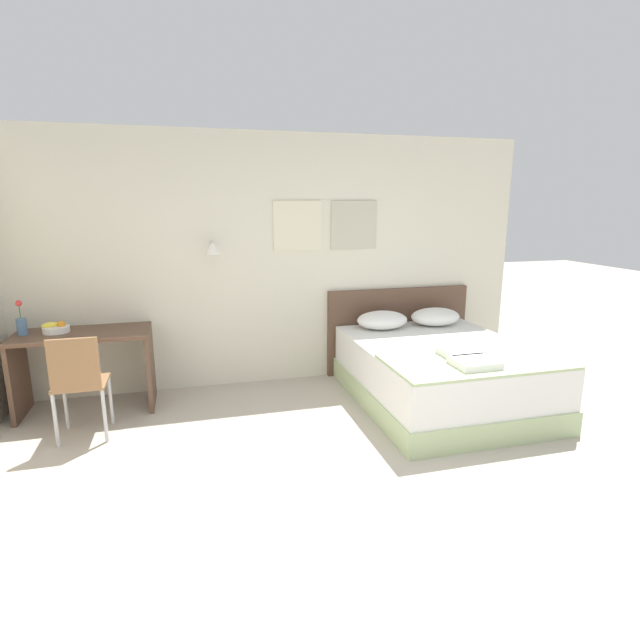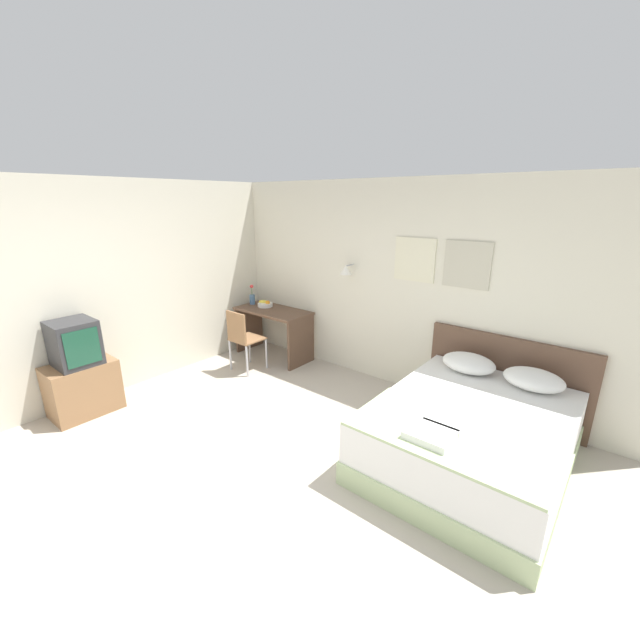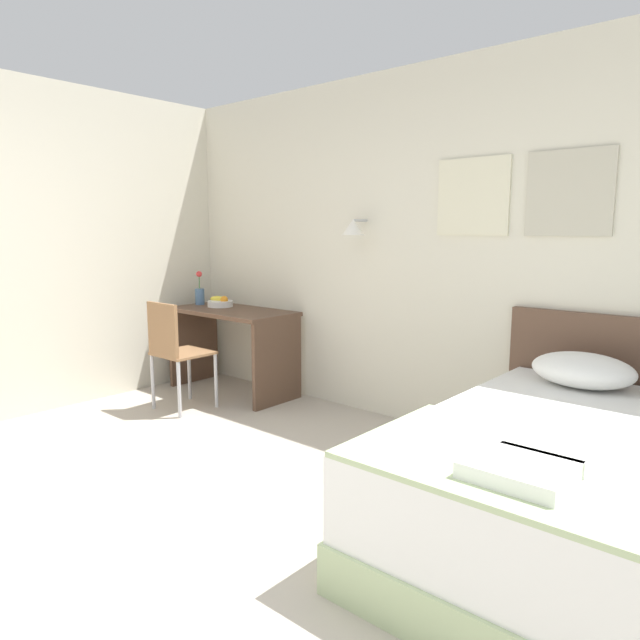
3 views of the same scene
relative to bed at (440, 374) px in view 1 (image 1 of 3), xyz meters
name	(u,v)px [view 1 (image 1 of 3)]	position (x,y,z in m)	size (l,w,h in m)	color
ground_plane	(341,529)	(-1.54, -1.65, -0.29)	(24.00, 24.00, 0.00)	#B2A899
wall_back	(266,261)	(-1.53, 1.10, 1.04)	(5.84, 0.31, 2.65)	beige
bed	(440,374)	(0.00, 0.00, 0.00)	(1.59, 2.01, 0.59)	#B2C693
headboard	(398,330)	(0.00, 1.04, 0.20)	(1.71, 0.06, 0.98)	brown
pillow_left	(382,320)	(-0.32, 0.75, 0.40)	(0.56, 0.42, 0.19)	white
pillow_right	(435,317)	(0.32, 0.75, 0.40)	(0.56, 0.42, 0.19)	white
throw_blanket	(475,362)	(0.00, -0.58, 0.31)	(1.54, 0.81, 0.02)	#B2C693
folded_towel_near_foot	(460,353)	(-0.07, -0.44, 0.35)	(0.31, 0.31, 0.06)	white
folded_towel_mid_bed	(475,363)	(-0.10, -0.73, 0.35)	(0.35, 0.31, 0.06)	white
desk	(85,356)	(-3.33, 0.72, 0.24)	(1.20, 0.60, 0.77)	brown
desk_chair	(78,379)	(-3.26, 0.04, 0.24)	(0.41, 0.41, 0.91)	#8E6642
fruit_bowl	(56,328)	(-3.56, 0.78, 0.51)	(0.25, 0.23, 0.10)	silver
flower_vase	(21,324)	(-3.83, 0.75, 0.58)	(0.09, 0.09, 0.32)	#4C7099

